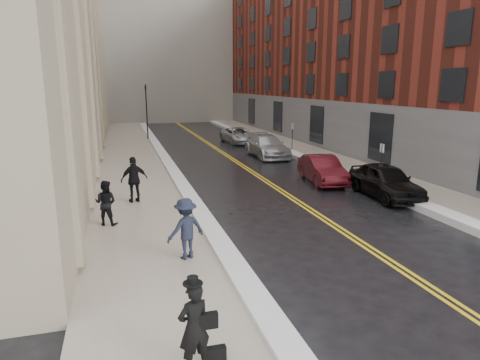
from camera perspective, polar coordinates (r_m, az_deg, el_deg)
ground at (r=13.34m, az=8.50°, el=-10.68°), size 160.00×160.00×0.00m
sidewalk_left at (r=27.62m, az=-14.13°, el=1.51°), size 4.00×64.00×0.15m
sidewalk_right at (r=31.03m, az=11.64°, el=2.84°), size 3.00×64.00×0.15m
lane_stripe_a at (r=28.64m, az=-0.24°, el=2.14°), size 0.12×64.00×0.01m
lane_stripe_b at (r=28.70m, az=0.23°, el=2.17°), size 0.12×64.00×0.01m
snow_ridge_left at (r=27.76m, az=-9.39°, el=1.90°), size 0.70×60.80×0.26m
snow_ridge_right at (r=30.22m, az=8.52°, el=2.85°), size 0.85×60.80×0.30m
building_right at (r=41.12m, az=18.62°, el=17.31°), size 14.00×50.00×18.00m
traffic_signal at (r=41.26m, az=-12.36°, el=9.42°), size 0.18×0.15×5.20m
parking_sign_near at (r=23.48m, az=18.31°, el=2.50°), size 0.06×0.35×2.23m
parking_sign_far at (r=33.97m, az=6.99°, el=6.03°), size 0.06×0.35×2.23m
car_black at (r=21.25m, az=18.82°, el=-0.10°), size 2.19×4.80×1.60m
car_maroon at (r=23.58m, az=10.92°, el=1.40°), size 2.08×4.58×1.46m
car_silver_near at (r=31.53m, az=3.59°, el=4.54°), size 2.27×5.45×1.57m
car_silver_far at (r=38.85m, az=-0.19°, el=5.98°), size 2.63×5.12×1.38m
pedestrian_main at (r=8.14m, az=-6.17°, el=-18.97°), size 0.72×0.58×1.71m
pedestrian_a at (r=16.50m, az=-17.47°, el=-2.91°), size 1.00×0.90×1.68m
pedestrian_b at (r=12.84m, az=-7.24°, el=-6.44°), size 1.36×1.08×1.85m
pedestrian_c at (r=19.28m, az=-13.92°, el=0.06°), size 1.27×0.77×2.03m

